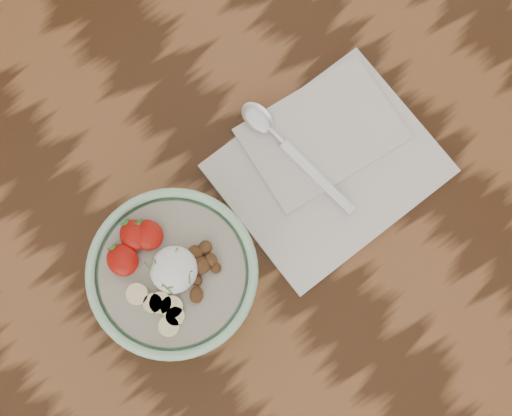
{
  "coord_description": "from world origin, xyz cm",
  "views": [
    {
      "loc": [
        10.15,
        -13.03,
        166.48
      ],
      "look_at": [
        19.25,
        -1.35,
        86.64
      ],
      "focal_mm": 50.0,
      "sensor_mm": 36.0,
      "label": 1
    }
  ],
  "objects": [
    {
      "name": "breakfast_bowl",
      "position": [
        7.2,
        -1.16,
        81.71
      ],
      "size": [
        19.73,
        19.73,
        13.18
      ],
      "rotation": [
        0.0,
        0.0,
        0.02
      ],
      "color": "#A1D9AD",
      "rests_on": "table"
    },
    {
      "name": "spoon",
      "position": [
        28.18,
        6.69,
        77.08
      ],
      "size": [
        4.48,
        20.07,
        1.04
      ],
      "rotation": [
        0.0,
        0.0,
        0.11
      ],
      "color": "silver",
      "rests_on": "napkin"
    },
    {
      "name": "table",
      "position": [
        0.0,
        0.0,
        65.7
      ],
      "size": [
        160.0,
        90.0,
        75.0
      ],
      "color": "#341C0D",
      "rests_on": "ground"
    },
    {
      "name": "napkin",
      "position": [
        31.72,
        -0.59,
        75.69
      ],
      "size": [
        26.85,
        22.69,
        1.65
      ],
      "rotation": [
        0.0,
        0.0,
        -0.0
      ],
      "color": "silver",
      "rests_on": "table"
    }
  ]
}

